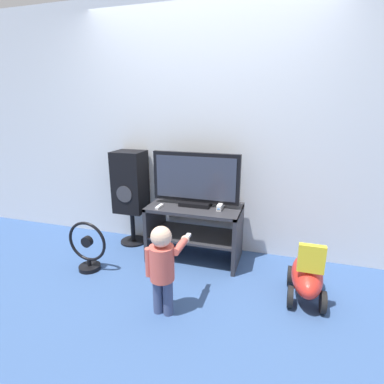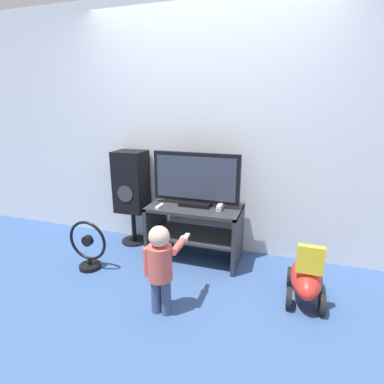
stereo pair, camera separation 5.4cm
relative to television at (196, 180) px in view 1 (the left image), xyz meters
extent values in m
plane|color=#38568C|center=(0.00, -0.28, -0.83)|extent=(16.00, 16.00, 0.00)
cube|color=silver|center=(0.00, 0.31, 0.47)|extent=(10.00, 0.06, 2.60)
cube|color=#2D2D33|center=(0.00, -0.02, -0.28)|extent=(0.92, 0.51, 0.03)
cube|color=#2D2D33|center=(0.00, -0.02, -0.58)|extent=(0.88, 0.47, 0.02)
cube|color=#2D2D33|center=(-0.44, -0.02, -0.55)|extent=(0.04, 0.51, 0.57)
cube|color=#2D2D33|center=(0.44, -0.02, -0.55)|extent=(0.04, 0.51, 0.57)
cube|color=black|center=(0.00, 0.00, -0.24)|extent=(0.31, 0.20, 0.04)
cube|color=black|center=(0.00, 0.00, 0.03)|extent=(0.88, 0.05, 0.49)
cube|color=#333847|center=(0.00, -0.03, 0.03)|extent=(0.81, 0.01, 0.42)
cube|color=white|center=(0.26, -0.02, -0.23)|extent=(0.04, 0.20, 0.05)
cube|color=#3F8CE5|center=(0.26, -0.12, -0.23)|extent=(0.03, 0.00, 0.01)
cube|color=white|center=(-0.32, -0.18, -0.25)|extent=(0.04, 0.13, 0.02)
cylinder|color=#337FD8|center=(-0.32, -0.18, -0.24)|extent=(0.01, 0.01, 0.00)
cylinder|color=#3F4C72|center=(-0.02, -0.94, -0.69)|extent=(0.08, 0.08, 0.30)
cylinder|color=#3F4C72|center=(0.06, -0.94, -0.69)|extent=(0.08, 0.08, 0.30)
cylinder|color=#D1594C|center=(0.02, -0.94, -0.41)|extent=(0.18, 0.18, 0.27)
sphere|color=beige|center=(0.02, -0.94, -0.20)|extent=(0.15, 0.15, 0.15)
cylinder|color=#D1594C|center=(-0.09, -0.94, -0.42)|extent=(0.06, 0.06, 0.22)
cylinder|color=#D1594C|center=(0.12, -0.82, -0.30)|extent=(0.06, 0.22, 0.06)
sphere|color=beige|center=(0.12, -0.71, -0.30)|extent=(0.07, 0.07, 0.07)
cube|color=white|center=(0.12, -0.67, -0.30)|extent=(0.03, 0.13, 0.02)
cylinder|color=black|center=(-0.79, 0.12, -0.82)|extent=(0.30, 0.30, 0.02)
cylinder|color=black|center=(-0.79, 0.12, -0.64)|extent=(0.05, 0.05, 0.39)
cube|color=black|center=(-0.79, 0.12, -0.11)|extent=(0.33, 0.29, 0.68)
cylinder|color=#38383D|center=(-0.79, -0.03, -0.21)|extent=(0.18, 0.01, 0.18)
cylinder|color=black|center=(-0.91, -0.56, -0.81)|extent=(0.21, 0.21, 0.04)
cylinder|color=black|center=(-0.91, -0.56, -0.76)|extent=(0.04, 0.04, 0.07)
torus|color=black|center=(-0.91, -0.56, -0.54)|extent=(0.40, 0.03, 0.40)
cylinder|color=black|center=(-0.91, -0.56, -0.54)|extent=(0.11, 0.05, 0.11)
ellipsoid|color=red|center=(1.07, -0.40, -0.63)|extent=(0.24, 0.58, 0.24)
cube|color=yellow|center=(1.07, -0.56, -0.39)|extent=(0.19, 0.05, 0.22)
cylinder|color=black|center=(0.95, -0.24, -0.75)|extent=(0.04, 0.17, 0.17)
cylinder|color=black|center=(1.19, -0.24, -0.75)|extent=(0.04, 0.17, 0.17)
cylinder|color=black|center=(0.95, -0.56, -0.75)|extent=(0.04, 0.17, 0.17)
cylinder|color=black|center=(1.19, -0.56, -0.75)|extent=(0.04, 0.17, 0.17)
camera|label=1|loc=(0.81, -2.75, 0.71)|focal=28.00mm
camera|label=2|loc=(0.86, -2.73, 0.71)|focal=28.00mm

